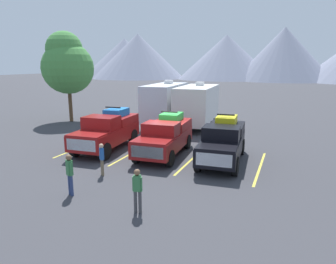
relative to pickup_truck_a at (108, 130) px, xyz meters
name	(u,v)px	position (x,y,z in m)	size (l,w,h in m)	color
ground_plane	(168,151)	(3.69, 0.81, -1.19)	(240.00, 240.00, 0.00)	#38383D
pickup_truck_a	(108,130)	(0.00, 0.00, 0.00)	(2.52, 5.58, 2.53)	maroon
pickup_truck_b	(165,136)	(3.76, 0.24, -0.07)	(2.46, 5.49, 2.44)	maroon
pickup_truck_c	(223,141)	(7.15, 0.20, -0.04)	(2.40, 5.49, 2.48)	black
lot_stripe_a	(83,146)	(-1.80, -0.15, -1.19)	(0.12, 5.50, 0.01)	gold
lot_stripe_b	(134,152)	(1.86, -0.15, -1.19)	(0.12, 5.50, 0.01)	gold
lot_stripe_c	(192,159)	(5.52, -0.15, -1.19)	(0.12, 5.50, 0.01)	gold
lot_stripe_d	(260,167)	(9.18, -0.15, -1.19)	(0.12, 5.50, 0.01)	gold
camper_trailer_a	(165,102)	(0.39, 8.36, 0.81)	(2.82, 7.54, 3.79)	silver
camper_trailer_b	(197,104)	(3.23, 8.35, 0.76)	(3.06, 7.44, 3.71)	white
person_a	(137,188)	(5.64, -6.82, -0.25)	(0.35, 0.24, 1.63)	#3F3F42
person_b	(70,172)	(2.44, -6.51, -0.21)	(0.35, 0.29, 1.71)	navy
person_c	(102,157)	(2.33, -4.10, -0.30)	(0.29, 0.29, 1.55)	#726047
tree_a	(67,64)	(-8.42, 6.77, 4.02)	(4.58, 4.58, 8.02)	brown
mountain_ridge	(288,56)	(8.09, 87.31, 6.20)	(141.41, 43.11, 16.78)	gray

